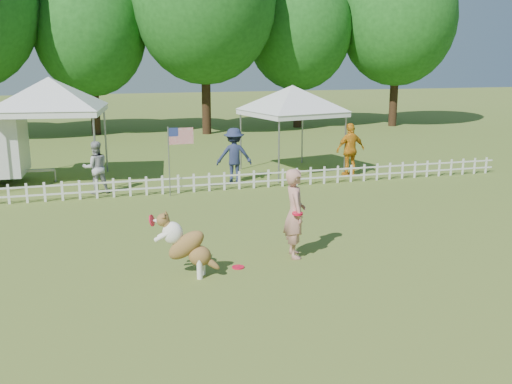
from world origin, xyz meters
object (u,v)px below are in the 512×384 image
flag_pole (169,162)px  spectator_b (234,155)px  handler (295,213)px  spectator_c (350,150)px  spectator_a (96,168)px  canopy_tent_right (292,130)px  dog (187,245)px  frisbee_on_turf (238,267)px  canopy_tent_left (53,132)px

flag_pole → spectator_b: size_ratio=1.16×
handler → spectator_c: bearing=-25.3°
handler → spectator_a: bearing=36.3°
canopy_tent_right → spectator_a: bearing=179.3°
dog → flag_pole: (0.58, 6.75, 0.45)m
handler → spectator_b: 7.73m
dog → spectator_a: spectator_a is taller
canopy_tent_right → spectator_c: (1.81, -1.25, -0.62)m
spectator_b → dog: bearing=78.7°
flag_pole → spectator_a: bearing=151.8°
dog → spectator_b: spectator_b is taller
frisbee_on_turf → canopy_tent_left: 10.70m
spectator_b → canopy_tent_left: bearing=-7.5°
handler → spectator_c: (4.89, 7.58, -0.01)m
canopy_tent_right → spectator_b: 2.80m
handler → frisbee_on_turf: handler is taller
spectator_a → spectator_b: 4.61m
handler → spectator_c: handler is taller
canopy_tent_left → flag_pole: 4.77m
flag_pole → canopy_tent_right: bearing=25.0°
canopy_tent_right → spectator_b: bearing=-168.7°
frisbee_on_turf → spectator_a: (-2.66, 7.64, 0.82)m
spectator_c → canopy_tent_right: bearing=-40.9°
dog → canopy_tent_left: (-2.91, 9.93, 1.12)m
handler → spectator_a: 8.33m
dog → canopy_tent_left: canopy_tent_left is taller
spectator_c → handler: bearing=50.8°
flag_pole → spectator_b: flag_pole is taller
canopy_tent_right → frisbee_on_turf: bearing=-128.6°
spectator_a → flag_pole: bearing=145.6°
handler → flag_pole: bearing=23.8°
dog → canopy_tent_right: bearing=84.1°
handler → dog: handler is taller
canopy_tent_left → flag_pole: size_ratio=1.62×
frisbee_on_turf → handler: bearing=14.0°
dog → spectator_b: size_ratio=0.68×
canopy_tent_left → flag_pole: canopy_tent_left is taller
dog → frisbee_on_turf: bearing=32.8°
handler → spectator_c: 9.02m
flag_pole → spectator_b: bearing=28.3°
canopy_tent_left → spectator_c: size_ratio=1.82×
handler → spectator_a: size_ratio=1.16×
frisbee_on_turf → flag_pole: flag_pole is taller
handler → spectator_b: handler is taller
canopy_tent_left → spectator_c: bearing=-2.8°
dog → spectator_a: (-1.59, 7.79, 0.20)m
flag_pole → spectator_a: 2.42m
dog → flag_pole: flag_pole is taller
handler → spectator_b: (0.59, 7.71, -0.03)m
canopy_tent_left → canopy_tent_right: 8.43m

